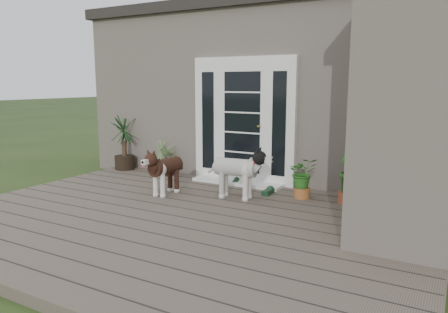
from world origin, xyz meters
The scene contains 16 objects.
deck centered at (0.00, 0.40, 0.06)m, with size 6.20×4.60×0.12m, color #6B5B4C.
house_main centered at (0.00, 4.65, 1.55)m, with size 7.40×4.00×3.10m, color #665E54.
roof_main centered at (0.00, 4.65, 3.20)m, with size 7.60×4.20×0.20m, color #2D2826.
house_wing centered at (2.90, 1.50, 1.55)m, with size 1.60×2.40×3.10m, color #665E54.
door_unit centered at (-0.20, 2.60, 1.19)m, with size 1.90×0.14×2.15m, color white.
door_step centered at (-0.20, 2.40, 0.14)m, with size 1.60×0.40×0.05m, color white.
brindle_dog centered at (-0.83, 1.22, 0.44)m, with size 0.33×0.77×0.64m, color #3F2117, non-canonical shape.
white_dog centered at (0.22, 1.54, 0.47)m, with size 0.36×0.83×0.69m, color white, non-canonical shape.
spider_plant centered at (-1.76, 2.40, 0.48)m, with size 0.67×0.67×0.71m, color #ABBC74, non-canonical shape.
yucca centered at (-2.75, 2.40, 0.66)m, with size 0.75×0.75×1.08m, color #113415, non-canonical shape.
herb_a centered at (1.08, 2.05, 0.39)m, with size 0.42×0.42×0.54m, color #1A4C15.
herb_b centered at (1.75, 2.10, 0.42)m, with size 0.40×0.40×0.60m, color #214E16.
herb_c centered at (1.83, 2.08, 0.43)m, with size 0.40×0.40×0.62m, color #23641C.
sapling centered at (2.26, 1.82, 0.94)m, with size 0.48×0.48×1.63m, color #245919, non-canonical shape.
clog_left centered at (-0.23, 2.40, 0.16)m, with size 0.12×0.27×0.08m, color black, non-canonical shape.
clog_right centered at (0.55, 2.00, 0.17)m, with size 0.15×0.32×0.10m, color #16371F, non-canonical shape.
Camera 1 is at (3.10, -3.95, 1.83)m, focal length 34.17 mm.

